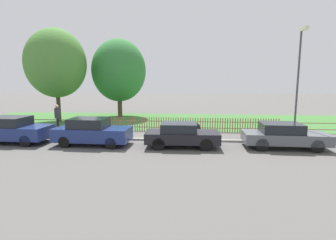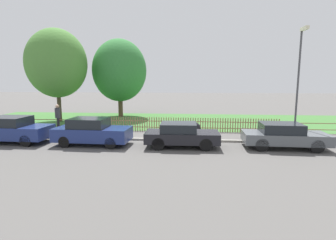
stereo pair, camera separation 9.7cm
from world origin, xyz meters
name	(u,v)px [view 2 (the right image)]	position (x,y,z in m)	size (l,w,h in m)	color
ground_plane	(177,141)	(0.00, 0.00, 0.00)	(120.00, 120.00, 0.00)	#565451
kerb_stone	(177,140)	(0.00, 0.10, 0.06)	(37.53, 0.20, 0.12)	#9E998E
grass_strip	(182,121)	(0.00, 7.82, 0.01)	(37.53, 9.64, 0.01)	#3D7033
park_fence	(180,125)	(0.00, 3.02, 0.49)	(37.53, 0.05, 0.98)	olive
parked_car_silver_hatchback	(13,129)	(-9.38, -1.10, 0.76)	(4.10, 1.90, 1.50)	navy
parked_car_black_saloon	(92,131)	(-4.65, -1.23, 0.75)	(4.16, 1.85, 1.50)	navy
parked_car_navy_estate	(181,135)	(0.28, -1.27, 0.68)	(3.95, 1.80, 1.30)	black
parked_car_red_compact	(283,135)	(5.64, -1.06, 0.69)	(4.29, 1.89, 1.33)	#51565B
covered_motorcycle	(188,126)	(0.59, 1.69, 0.61)	(1.91, 0.93, 0.97)	black
tree_nearest_kerb	(57,63)	(-10.61, 6.69, 4.96)	(5.01, 5.01, 7.85)	#473828
tree_behind_motorcycle	(120,71)	(-6.13, 10.10, 4.47)	(5.16, 5.16, 7.45)	brown
pedestrian_near_fence	(58,116)	(-8.61, 2.60, 1.05)	(0.50, 0.50, 1.86)	black
street_lamp	(299,73)	(6.86, 0.63, 3.97)	(0.20, 0.79, 6.42)	#47474C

